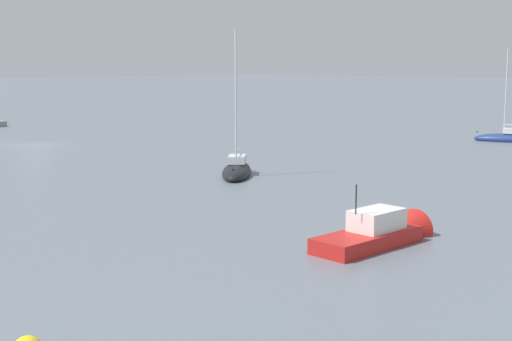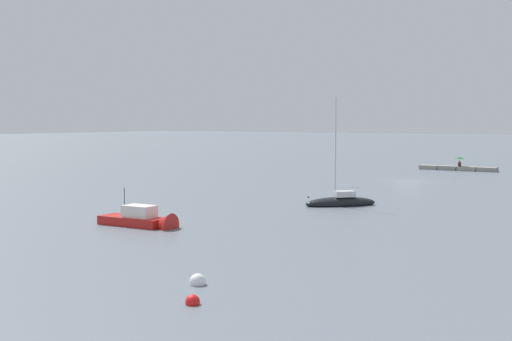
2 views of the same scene
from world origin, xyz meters
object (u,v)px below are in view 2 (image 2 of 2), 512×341
object	(u,v)px
person_seated_maroon_left	(460,164)
mooring_buoy_far	(193,302)
sailboat_black_near	(341,202)
mooring_buoy_near	(198,282)
motorboat_red_mid	(144,222)
umbrella_open_green	(459,158)

from	to	relation	value
person_seated_maroon_left	mooring_buoy_far	bearing A→B (deg)	86.43
sailboat_black_near	mooring_buoy_near	xyz separation A→B (m)	(-5.82, 25.49, -0.17)
motorboat_red_mid	mooring_buoy_near	bearing A→B (deg)	47.64
motorboat_red_mid	mooring_buoy_far	bearing A→B (deg)	45.09
person_seated_maroon_left	motorboat_red_mid	distance (m)	57.16
sailboat_black_near	mooring_buoy_far	bearing A→B (deg)	148.41
umbrella_open_green	sailboat_black_near	world-z (taller)	sailboat_black_near
umbrella_open_green	mooring_buoy_far	distance (m)	69.77
mooring_buoy_near	sailboat_black_near	bearing A→B (deg)	-77.14
mooring_buoy_far	person_seated_maroon_left	bearing A→B (deg)	-81.88
sailboat_black_near	mooring_buoy_near	size ratio (longest dim) A/B	12.78
umbrella_open_green	motorboat_red_mid	distance (m)	57.10
sailboat_black_near	mooring_buoy_near	distance (m)	26.14
person_seated_maroon_left	umbrella_open_green	bearing A→B (deg)	65.37
person_seated_maroon_left	sailboat_black_near	size ratio (longest dim) A/B	0.08
umbrella_open_green	mooring_buoy_far	size ratio (longest dim) A/B	2.64
umbrella_open_green	motorboat_red_mid	world-z (taller)	motorboat_red_mid
umbrella_open_green	mooring_buoy_near	xyz separation A→B (m)	(-8.29, 66.69, -1.57)
umbrella_open_green	mooring_buoy_near	distance (m)	67.22
umbrella_open_green	motorboat_red_mid	bearing A→B (deg)	86.46
sailboat_black_near	motorboat_red_mid	size ratio (longest dim) A/B	1.61
person_seated_maroon_left	mooring_buoy_near	distance (m)	67.28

